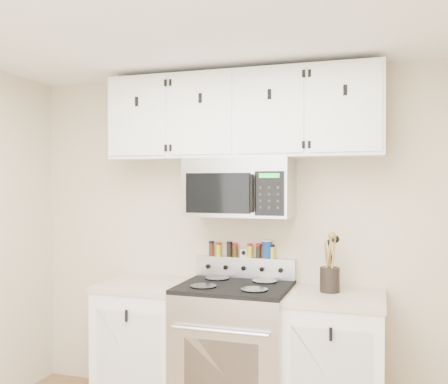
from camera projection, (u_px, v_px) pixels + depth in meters
The scene contains 17 objects.
back_wall at pixel (247, 237), 3.79m from camera, with size 3.50×0.01×2.50m, color beige.
range at pixel (235, 350), 3.50m from camera, with size 0.76×0.65×1.10m.
base_cabinet_left at pixel (147, 343), 3.73m from camera, with size 0.64×0.62×0.92m.
base_cabinet_right at pixel (335, 363), 3.31m from camera, with size 0.64×0.62×0.92m.
microwave at pixel (240, 187), 3.60m from camera, with size 0.76×0.44×0.42m.
upper_cabinets at pixel (241, 116), 3.62m from camera, with size 2.00×0.35×0.62m.
utensil_crock at pixel (330, 278), 3.38m from camera, with size 0.13×0.13×0.39m.
kitchen_timer at pixel (245, 253), 3.76m from camera, with size 0.05×0.05×0.06m, color silver.
salt_canister at pixel (267, 249), 3.71m from camera, with size 0.07×0.07×0.14m.
spice_jar_0 at pixel (211, 248), 3.84m from camera, with size 0.04×0.04×0.11m.
spice_jar_1 at pixel (219, 249), 3.82m from camera, with size 0.04×0.04×0.10m.
spice_jar_2 at pixel (229, 249), 3.79m from camera, with size 0.04×0.04×0.11m.
spice_jar_3 at pixel (235, 250), 3.78m from camera, with size 0.04×0.04×0.10m.
spice_jar_4 at pixel (250, 250), 3.75m from camera, with size 0.04×0.04×0.10m.
spice_jar_5 at pixel (259, 251), 3.73m from camera, with size 0.04×0.04×0.11m.
spice_jar_6 at pixel (264, 251), 3.71m from camera, with size 0.05×0.05×0.11m.
spice_jar_7 at pixel (272, 252), 3.69m from camera, with size 0.04×0.04×0.10m.
Camera 1 is at (0.98, -1.91, 1.66)m, focal length 40.00 mm.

